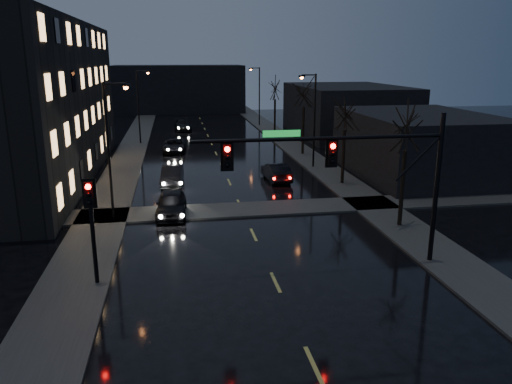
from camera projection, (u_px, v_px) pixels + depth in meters
name	position (u px, v px, depth m)	size (l,w,h in m)	color
sidewalk_left	(126.00, 162.00, 45.73)	(3.00, 140.00, 0.12)	#2D2D2B
sidewalk_right	(306.00, 156.00, 48.38)	(3.00, 140.00, 0.12)	#2D2D2B
sidewalk_cross	(242.00, 210.00, 31.34)	(40.00, 3.00, 0.12)	#2D2D2B
apartment_block	(8.00, 102.00, 38.17)	(12.00, 30.00, 12.00)	black
commercial_right_near	(420.00, 145.00, 40.26)	(10.00, 14.00, 5.00)	black
commercial_right_far	(347.00, 110.00, 61.32)	(12.00, 18.00, 6.00)	black
far_block	(179.00, 89.00, 86.52)	(22.00, 10.00, 8.00)	black
signal_mast	(359.00, 163.00, 21.63)	(11.11, 0.41, 7.00)	black
signal_pole_left	(91.00, 217.00, 20.34)	(0.35, 0.41, 4.53)	black
tree_near	(408.00, 117.00, 26.75)	(3.52, 3.52, 8.08)	black
tree_mid_a	(346.00, 107.00, 36.38)	(3.30, 3.30, 7.58)	black
tree_mid_b	(304.00, 87.00, 47.61)	(3.74, 3.74, 8.59)	black
tree_far	(275.00, 85.00, 61.09)	(3.43, 3.43, 7.88)	black
streetlight_l_near	(111.00, 140.00, 28.45)	(1.53, 0.28, 8.00)	black
streetlight_l_far	(140.00, 100.00, 54.17)	(1.53, 0.28, 8.00)	black
streetlight_r_mid	(312.00, 113.00, 42.24)	(1.53, 0.28, 8.00)	black
streetlight_r_far	(258.00, 91.00, 68.92)	(1.53, 0.28, 8.00)	black
oncoming_car_a	(171.00, 204.00, 30.19)	(1.77, 4.40, 1.50)	black
oncoming_car_b	(172.00, 176.00, 37.48)	(1.50, 4.29, 1.41)	black
oncoming_car_c	(174.00, 146.00, 50.56)	(2.17, 4.70, 1.31)	black
oncoming_car_d	(183.00, 125.00, 65.46)	(2.00, 4.92, 1.43)	black
lead_car	(276.00, 172.00, 38.79)	(1.49, 4.28, 1.41)	black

